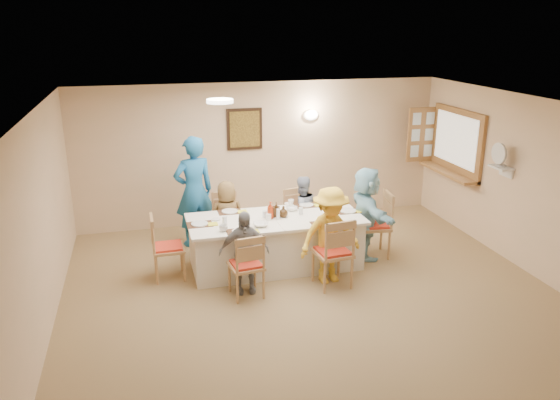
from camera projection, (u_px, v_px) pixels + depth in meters
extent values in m
plane|color=olive|center=(323.00, 311.00, 6.87)|extent=(7.00, 7.00, 0.00)
plane|color=#D3B68F|center=(261.00, 153.00, 9.70)|extent=(6.50, 0.00, 6.50)
plane|color=#D3B68F|center=(32.00, 245.00, 5.70)|extent=(0.00, 7.00, 7.00)
plane|color=#D3B68F|center=(557.00, 197.00, 7.26)|extent=(0.00, 7.00, 7.00)
plane|color=white|center=(329.00, 113.00, 6.09)|extent=(7.00, 7.00, 0.00)
cube|color=black|center=(244.00, 129.00, 9.46)|extent=(0.62, 0.04, 0.72)
cube|color=black|center=(245.00, 129.00, 9.44)|extent=(0.52, 0.02, 0.62)
ellipsoid|color=white|center=(311.00, 115.00, 9.66)|extent=(0.26, 0.09, 0.18)
cylinder|color=white|center=(220.00, 101.00, 7.24)|extent=(0.36, 0.36, 0.05)
cube|color=olive|center=(457.00, 142.00, 9.38)|extent=(0.06, 1.50, 1.15)
cube|color=olive|center=(448.00, 172.00, 9.51)|extent=(0.30, 1.50, 0.05)
cube|color=olive|center=(422.00, 135.00, 10.02)|extent=(0.55, 0.04, 1.00)
cube|color=white|center=(501.00, 167.00, 8.15)|extent=(0.22, 0.36, 0.03)
cube|color=white|center=(276.00, 242.00, 8.04)|extent=(2.54, 1.07, 0.76)
imported|color=brown|center=(227.00, 218.00, 8.46)|extent=(0.64, 0.47, 1.16)
imported|color=#8994AB|center=(301.00, 211.00, 8.75)|extent=(0.70, 0.62, 1.16)
imported|color=gray|center=(244.00, 252.00, 7.21)|extent=(0.72, 0.39, 1.14)
imported|color=yellow|center=(330.00, 235.00, 7.46)|extent=(1.03, 0.75, 1.37)
imported|color=#A2DEF1|center=(366.00, 213.00, 8.28)|extent=(1.35, 0.52, 1.42)
imported|color=#1F6AA8|center=(194.00, 191.00, 8.69)|extent=(0.86, 0.75, 1.80)
cube|color=#472B19|center=(240.00, 232.00, 7.39)|extent=(0.37, 0.27, 0.01)
cylinder|color=white|center=(240.00, 231.00, 7.39)|extent=(0.23, 0.23, 0.01)
cube|color=yellow|center=(254.00, 231.00, 7.39)|extent=(0.14, 0.14, 0.01)
cube|color=#472B19|center=(324.00, 224.00, 7.68)|extent=(0.35, 0.26, 0.01)
cylinder|color=white|center=(324.00, 223.00, 7.68)|extent=(0.22, 0.22, 0.01)
cube|color=yellow|center=(337.00, 223.00, 7.67)|extent=(0.13, 0.13, 0.01)
cube|color=#472B19|center=(230.00, 212.00, 8.16)|extent=(0.35, 0.26, 0.01)
cylinder|color=white|center=(230.00, 211.00, 8.16)|extent=(0.24, 0.24, 0.02)
cube|color=yellow|center=(242.00, 211.00, 8.16)|extent=(0.14, 0.14, 0.01)
cube|color=#472B19|center=(306.00, 205.00, 8.45)|extent=(0.35, 0.26, 0.01)
cylinder|color=white|center=(306.00, 205.00, 8.45)|extent=(0.22, 0.22, 0.01)
cube|color=yellow|center=(318.00, 205.00, 8.45)|extent=(0.13, 0.13, 0.01)
cube|color=#472B19|center=(200.00, 224.00, 7.66)|extent=(0.36, 0.27, 0.01)
cylinder|color=white|center=(200.00, 224.00, 7.66)|extent=(0.24, 0.24, 0.01)
cube|color=yellow|center=(213.00, 224.00, 7.65)|extent=(0.14, 0.14, 0.01)
cube|color=#472B19|center=(348.00, 211.00, 8.19)|extent=(0.33, 0.24, 0.01)
cylinder|color=white|center=(348.00, 211.00, 8.19)|extent=(0.25, 0.25, 0.02)
cube|color=yellow|center=(360.00, 211.00, 8.18)|extent=(0.14, 0.14, 0.01)
imported|color=white|center=(223.00, 228.00, 7.40)|extent=(0.19, 0.19, 0.09)
imported|color=white|center=(291.00, 202.00, 8.46)|extent=(0.10, 0.10, 0.09)
imported|color=white|center=(261.00, 225.00, 7.59)|extent=(0.25, 0.25, 0.05)
imported|color=white|center=(292.00, 209.00, 8.23)|extent=(0.28, 0.28, 0.05)
imported|color=#A92F0E|center=(270.00, 210.00, 7.85)|extent=(0.17, 0.17, 0.25)
imported|color=#3B240F|center=(276.00, 210.00, 7.93)|extent=(0.15, 0.15, 0.22)
imported|color=#3B240F|center=(283.00, 212.00, 7.93)|extent=(0.17, 0.17, 0.17)
cylinder|color=silver|center=(265.00, 214.00, 7.92)|extent=(0.06, 0.06, 0.10)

